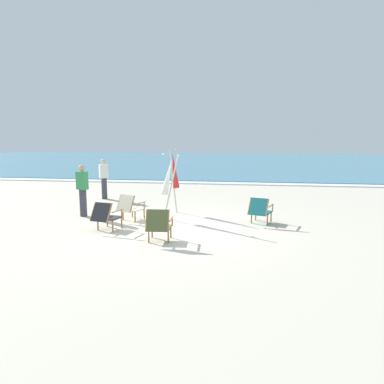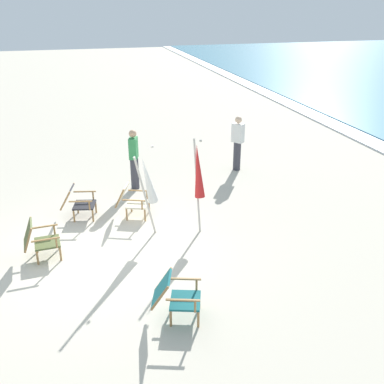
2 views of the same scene
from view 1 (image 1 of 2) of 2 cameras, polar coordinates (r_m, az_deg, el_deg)
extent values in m
plane|color=beige|center=(9.39, -2.89, -6.17)|extent=(80.00, 80.00, 0.00)
cube|color=teal|center=(39.28, 6.12, 5.23)|extent=(80.00, 40.00, 0.10)
cube|color=white|center=(19.11, 3.18, 1.55)|extent=(80.00, 1.10, 0.06)
cube|color=beige|center=(10.56, -9.72, -2.83)|extent=(0.66, 0.64, 0.04)
cube|color=beige|center=(10.25, -11.02, -1.88)|extent=(0.55, 0.42, 0.48)
cylinder|color=olive|center=(10.90, -9.91, -3.33)|extent=(0.04, 0.04, 0.32)
cylinder|color=olive|center=(10.61, -7.98, -3.61)|extent=(0.04, 0.04, 0.32)
cylinder|color=olive|center=(10.58, -11.42, -3.74)|extent=(0.04, 0.04, 0.32)
cylinder|color=olive|center=(10.28, -9.47, -4.04)|extent=(0.04, 0.04, 0.32)
cube|color=olive|center=(10.68, -10.97, -1.53)|extent=(0.23, 0.50, 0.02)
cylinder|color=olive|center=(10.84, -10.30, -1.95)|extent=(0.04, 0.04, 0.22)
cube|color=olive|center=(10.33, -8.63, -1.82)|extent=(0.23, 0.50, 0.02)
cylinder|color=olive|center=(10.49, -7.97, -2.25)|extent=(0.04, 0.04, 0.22)
cylinder|color=olive|center=(10.42, -12.08, -1.74)|extent=(0.13, 0.26, 0.48)
cylinder|color=olive|center=(10.09, -9.93, -2.02)|extent=(0.13, 0.26, 0.48)
cube|color=#196066|center=(10.21, 11.51, -3.27)|extent=(0.64, 0.62, 0.04)
cube|color=#196066|center=(9.81, 10.97, -2.43)|extent=(0.56, 0.44, 0.46)
cylinder|color=olive|center=(10.51, 10.56, -3.80)|extent=(0.04, 0.04, 0.32)
cylinder|color=olive|center=(10.39, 13.04, -4.02)|extent=(0.04, 0.04, 0.32)
cylinder|color=olive|center=(10.10, 9.87, -4.28)|extent=(0.04, 0.04, 0.32)
cylinder|color=olive|center=(9.99, 12.45, -4.52)|extent=(0.04, 0.04, 0.32)
cube|color=olive|center=(10.22, 10.00, -1.96)|extent=(0.20, 0.51, 0.02)
cylinder|color=olive|center=(10.42, 10.28, -2.38)|extent=(0.04, 0.04, 0.22)
cube|color=olive|center=(10.08, 13.05, -2.20)|extent=(0.20, 0.51, 0.02)
cylinder|color=olive|center=(10.28, 13.28, -2.62)|extent=(0.04, 0.04, 0.22)
cylinder|color=olive|center=(9.88, 9.55, -2.31)|extent=(0.13, 0.31, 0.46)
cylinder|color=olive|center=(9.75, 12.41, -2.55)|extent=(0.13, 0.31, 0.46)
cube|color=#28282D|center=(9.54, -13.56, -4.18)|extent=(0.61, 0.58, 0.04)
cube|color=#28282D|center=(9.20, -14.91, -3.28)|extent=(0.54, 0.39, 0.47)
cylinder|color=olive|center=(9.88, -13.94, -4.71)|extent=(0.04, 0.04, 0.32)
cylinder|color=olive|center=(9.63, -11.64, -4.98)|extent=(0.04, 0.04, 0.32)
cylinder|color=olive|center=(9.54, -15.42, -5.24)|extent=(0.04, 0.04, 0.32)
cylinder|color=olive|center=(9.28, -13.08, -5.55)|extent=(0.04, 0.04, 0.32)
cube|color=olive|center=(9.64, -15.05, -2.77)|extent=(0.15, 0.52, 0.02)
cylinder|color=olive|center=(9.81, -14.38, -3.20)|extent=(0.04, 0.04, 0.22)
cube|color=olive|center=(9.33, -12.26, -3.05)|extent=(0.15, 0.52, 0.02)
cylinder|color=olive|center=(9.51, -11.61, -3.49)|extent=(0.04, 0.04, 0.22)
cylinder|color=olive|center=(9.35, -16.18, -3.14)|extent=(0.10, 0.30, 0.47)
cylinder|color=olive|center=(9.06, -13.60, -3.42)|extent=(0.10, 0.30, 0.47)
cube|color=#515B33|center=(8.32, -5.38, -5.88)|extent=(0.56, 0.52, 0.04)
cube|color=#515B33|center=(7.94, -5.80, -4.78)|extent=(0.51, 0.25, 0.50)
cylinder|color=olive|center=(8.60, -6.66, -6.51)|extent=(0.04, 0.04, 0.32)
cylinder|color=olive|center=(8.53, -3.56, -6.60)|extent=(0.04, 0.04, 0.32)
cylinder|color=olive|center=(8.20, -7.24, -7.29)|extent=(0.04, 0.04, 0.32)
cylinder|color=olive|center=(8.12, -3.97, -7.40)|extent=(0.04, 0.04, 0.32)
cube|color=olive|center=(8.30, -7.33, -4.39)|extent=(0.08, 0.53, 0.02)
cylinder|color=olive|center=(8.50, -7.06, -4.83)|extent=(0.04, 0.04, 0.22)
cube|color=olive|center=(8.20, -3.49, -4.48)|extent=(0.08, 0.53, 0.02)
cylinder|color=olive|center=(8.41, -3.31, -4.92)|extent=(0.04, 0.04, 0.22)
cylinder|color=olive|center=(7.99, -7.61, -4.73)|extent=(0.06, 0.22, 0.50)
cylinder|color=olive|center=(7.90, -3.97, -4.83)|extent=(0.06, 0.22, 0.50)
cylinder|color=#B7B2A8|center=(10.15, -3.55, 0.65)|extent=(0.60, 0.51, 1.99)
cone|color=white|center=(10.21, -4.00, 2.65)|extent=(0.60, 0.55, 1.16)
sphere|color=#B7B2A8|center=(10.34, -4.82, 6.29)|extent=(0.06, 0.06, 0.06)
cylinder|color=#B7B2A8|center=(11.30, -3.14, 1.76)|extent=(0.26, 0.14, 2.09)
cone|color=red|center=(11.27, -2.96, 3.61)|extent=(0.40, 0.33, 1.17)
sphere|color=#B7B2A8|center=(11.24, -2.63, 7.07)|extent=(0.06, 0.06, 0.06)
cylinder|color=#383842|center=(14.46, -14.41, 0.57)|extent=(0.22, 0.22, 0.86)
cube|color=white|center=(14.38, -14.51, 3.37)|extent=(0.39, 0.36, 0.56)
sphere|color=beige|center=(14.35, -14.57, 4.92)|extent=(0.20, 0.20, 0.20)
cylinder|color=#383842|center=(11.37, -17.68, -1.73)|extent=(0.22, 0.22, 0.86)
cube|color=#338C4C|center=(11.26, -17.85, 1.82)|extent=(0.39, 0.30, 0.56)
sphere|color=tan|center=(11.23, -17.94, 3.80)|extent=(0.20, 0.20, 0.20)
camera|label=2|loc=(10.84, 46.59, 18.70)|focal=42.00mm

